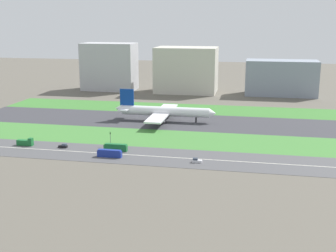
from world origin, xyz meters
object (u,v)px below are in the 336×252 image
object	(u,v)px
truck_0	(26,142)
traffic_light	(110,138)
bus_1	(110,153)
office_tower	(281,78)
bus_0	(116,147)
terminal_building	(109,67)
car_2	(197,161)
airliner	(163,111)
fuel_tank_west	(189,78)
hangar_building	(186,70)
car_0	(63,146)

from	to	relation	value
truck_0	traffic_light	bearing A→B (deg)	10.57
bus_1	office_tower	size ratio (longest dim) A/B	0.20
bus_0	terminal_building	xyz separation A→B (m)	(-64.05, 182.00, 19.17)
terminal_building	car_2	bearing A→B (deg)	-61.21
terminal_building	airliner	bearing A→B (deg)	-57.26
office_tower	fuel_tank_west	xyz separation A→B (m)	(-85.04, 45.00, -7.67)
office_tower	hangar_building	bearing A→B (deg)	180.00
office_tower	terminal_building	bearing A→B (deg)	180.00
truck_0	terminal_building	xyz separation A→B (m)	(-15.88, 182.00, 19.32)
bus_1	hangar_building	size ratio (longest dim) A/B	0.22
hangar_building	airliner	bearing A→B (deg)	-88.46
bus_1	fuel_tank_west	world-z (taller)	fuel_tank_west
airliner	hangar_building	bearing A→B (deg)	91.54
office_tower	truck_0	bearing A→B (deg)	-126.59
bus_1	airliner	bearing A→B (deg)	-96.57
airliner	terminal_building	distance (m)	136.33
hangar_building	fuel_tank_west	world-z (taller)	hangar_building
traffic_light	hangar_building	world-z (taller)	hangar_building
terminal_building	office_tower	bearing A→B (deg)	0.00
airliner	bus_0	size ratio (longest dim) A/B	5.60
truck_0	office_tower	distance (m)	227.04
airliner	bus_1	xyz separation A→B (m)	(-8.99, -78.00, -4.41)
bus_1	traffic_light	xyz separation A→B (m)	(-5.59, 17.99, 2.47)
bus_1	hangar_building	xyz separation A→B (m)	(5.93, 192.00, 17.78)
airliner	bus_1	distance (m)	78.64
car_0	traffic_light	distance (m)	23.84
office_tower	bus_0	bearing A→B (deg)	-115.53
office_tower	fuel_tank_west	distance (m)	96.51
car_2	hangar_building	world-z (taller)	hangar_building
bus_1	fuel_tank_west	bearing A→B (deg)	-90.40
car_0	traffic_light	bearing A→B (deg)	19.80
car_0	fuel_tank_west	distance (m)	228.98
hangar_building	office_tower	world-z (taller)	hangar_building
truck_0	car_0	size ratio (longest dim) A/B	1.91
traffic_light	fuel_tank_west	xyz separation A→B (m)	(7.24, 219.01, 2.74)
office_tower	car_0	bearing A→B (deg)	-122.17
airliner	bus_0	world-z (taller)	airliner
traffic_light	hangar_building	bearing A→B (deg)	86.21
bus_0	traffic_light	bearing A→B (deg)	123.72
airliner	bus_0	distance (m)	68.77
car_2	bus_0	bearing A→B (deg)	-13.57
bus_0	car_2	distance (m)	42.64
truck_0	hangar_building	world-z (taller)	hangar_building
car_2	fuel_tank_west	distance (m)	240.35
hangar_building	office_tower	distance (m)	80.90
traffic_light	fuel_tank_west	size ratio (longest dim) A/B	0.36
hangar_building	car_2	bearing A→B (deg)	-79.60
bus_0	fuel_tank_west	size ratio (longest dim) A/B	0.58
bus_1	fuel_tank_west	distance (m)	237.06
truck_0	bus_1	bearing A→B (deg)	-11.67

